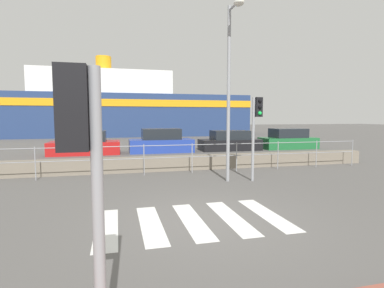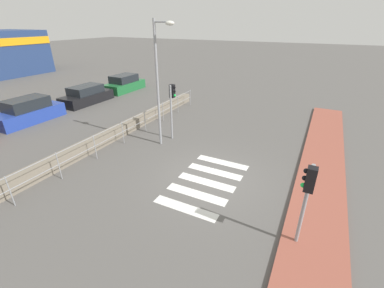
# 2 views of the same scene
# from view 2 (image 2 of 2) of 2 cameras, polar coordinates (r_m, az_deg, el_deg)

# --- Properties ---
(ground_plane) EXTENTS (160.00, 160.00, 0.00)m
(ground_plane) POSITION_cam_2_polar(r_m,az_deg,el_deg) (10.80, 4.07, -7.39)
(ground_plane) COLOR #565451
(sidewalk_brick) EXTENTS (24.00, 1.80, 0.12)m
(sidewalk_brick) POSITION_cam_2_polar(r_m,az_deg,el_deg) (10.22, 26.19, -12.09)
(sidewalk_brick) COLOR #934C3D
(sidewalk_brick) RESTS_ON ground_plane
(crosswalk) EXTENTS (4.05, 2.40, 0.01)m
(crosswalk) POSITION_cam_2_polar(r_m,az_deg,el_deg) (10.49, 3.21, -8.43)
(crosswalk) COLOR silver
(crosswalk) RESTS_ON ground_plane
(seawall) EXTENTS (19.21, 0.55, 0.60)m
(seawall) POSITION_cam_2_polar(r_m,az_deg,el_deg) (13.99, -20.22, 0.48)
(seawall) COLOR slate
(seawall) RESTS_ON ground_plane
(harbor_fence) EXTENTS (17.33, 0.04, 1.21)m
(harbor_fence) POSITION_cam_2_polar(r_m,az_deg,el_deg) (13.20, -17.90, 1.71)
(harbor_fence) COLOR gray
(harbor_fence) RESTS_ON ground_plane
(traffic_light_near) EXTENTS (0.34, 0.32, 2.66)m
(traffic_light_near) POSITION_cam_2_polar(r_m,az_deg,el_deg) (7.30, 24.26, -9.34)
(traffic_light_near) COLOR gray
(traffic_light_near) RESTS_ON ground_plane
(traffic_light_far) EXTENTS (0.34, 0.32, 2.95)m
(traffic_light_far) POSITION_cam_2_polar(r_m,az_deg,el_deg) (13.64, -4.46, 9.76)
(traffic_light_far) COLOR gray
(traffic_light_far) RESTS_ON ground_plane
(streetlamp) EXTENTS (0.32, 1.07, 6.00)m
(streetlamp) POSITION_cam_2_polar(r_m,az_deg,el_deg) (12.49, -7.08, 15.52)
(streetlamp) COLOR gray
(streetlamp) RESTS_ON ground_plane
(parked_car_blue) EXTENTS (4.06, 1.75, 1.52)m
(parked_car_blue) POSITION_cam_2_polar(r_m,az_deg,el_deg) (19.57, -32.58, 6.06)
(parked_car_blue) COLOR #233D9E
(parked_car_blue) RESTS_ON ground_plane
(parked_car_black) EXTENTS (4.12, 1.73, 1.36)m
(parked_car_black) POSITION_cam_2_polar(r_m,az_deg,el_deg) (22.20, -22.37, 9.91)
(parked_car_black) COLOR black
(parked_car_black) RESTS_ON ground_plane
(parked_car_green) EXTENTS (3.97, 1.78, 1.45)m
(parked_car_green) POSITION_cam_2_polar(r_m,az_deg,el_deg) (25.25, -14.78, 12.77)
(parked_car_green) COLOR #1E6633
(parked_car_green) RESTS_ON ground_plane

